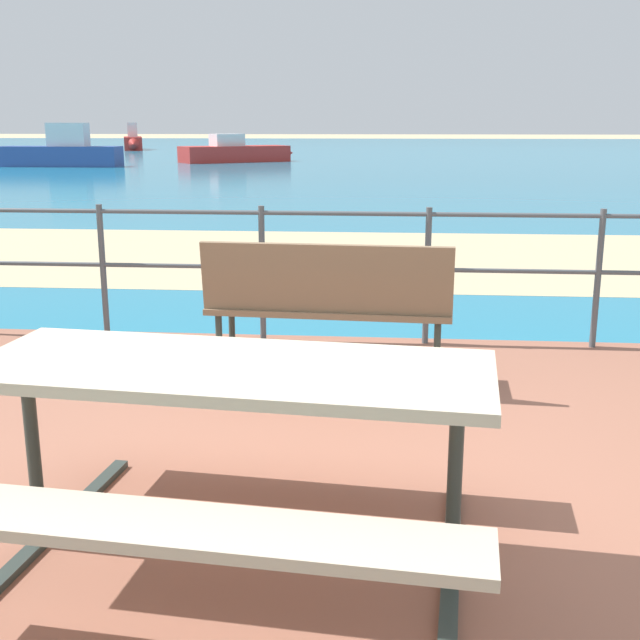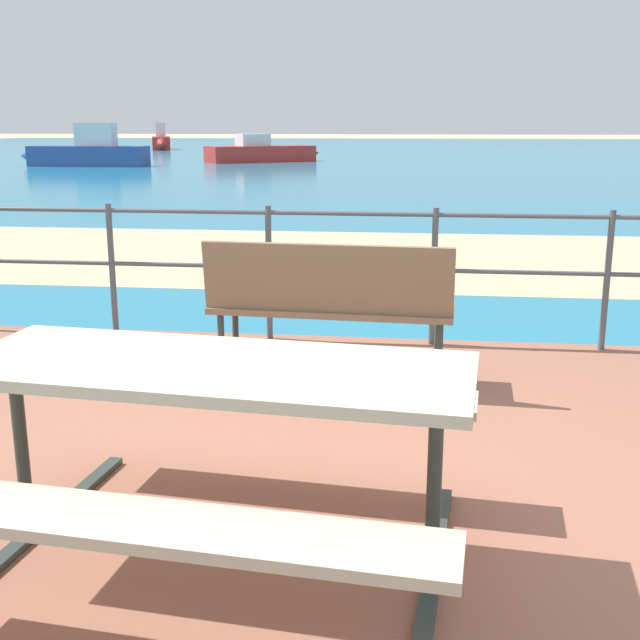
% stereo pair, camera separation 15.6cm
% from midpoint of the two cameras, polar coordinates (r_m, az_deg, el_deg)
% --- Properties ---
extents(ground_plane, '(240.00, 240.00, 0.00)m').
position_cam_midpoint_polar(ground_plane, '(3.48, -2.05, -13.43)').
color(ground_plane, tan).
extents(patio_paving, '(6.40, 5.20, 0.06)m').
position_cam_midpoint_polar(patio_paving, '(3.47, -2.06, -12.99)').
color(patio_paving, '#935B47').
rests_on(patio_paving, ground).
extents(sea_water, '(90.00, 90.00, 0.01)m').
position_cam_midpoint_polar(sea_water, '(43.10, 4.54, 11.82)').
color(sea_water, teal).
rests_on(sea_water, ground).
extents(beach_strip, '(54.02, 4.67, 0.01)m').
position_cam_midpoint_polar(beach_strip, '(9.79, 2.64, 4.59)').
color(beach_strip, tan).
rests_on(beach_strip, ground).
extents(picnic_table, '(1.89, 1.59, 0.76)m').
position_cam_midpoint_polar(picnic_table, '(2.75, -8.00, -6.73)').
color(picnic_table, '#BCAD93').
rests_on(picnic_table, patio_paving).
extents(park_bench, '(1.48, 0.51, 0.88)m').
position_cam_midpoint_polar(park_bench, '(4.65, -0.41, 1.55)').
color(park_bench, '#7A6047').
rests_on(park_bench, patio_paving).
extents(railing_fence, '(5.94, 0.04, 0.98)m').
position_cam_midpoint_polar(railing_fence, '(5.63, 0.95, 4.51)').
color(railing_fence, '#4C5156').
rests_on(railing_fence, patio_paving).
extents(boat_near, '(5.04, 1.11, 1.61)m').
position_cam_midpoint_polar(boat_near, '(32.17, -18.43, 11.38)').
color(boat_near, '#2D478C').
rests_on(boat_near, sea_water).
extents(boat_mid, '(2.40, 4.96, 1.64)m').
position_cam_midpoint_polar(boat_mid, '(51.79, -13.43, 12.43)').
color(boat_mid, red).
rests_on(boat_mid, sea_water).
extents(boat_far, '(4.78, 3.81, 1.17)m').
position_cam_midpoint_polar(boat_far, '(34.48, -6.23, 11.93)').
color(boat_far, red).
rests_on(boat_far, sea_water).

